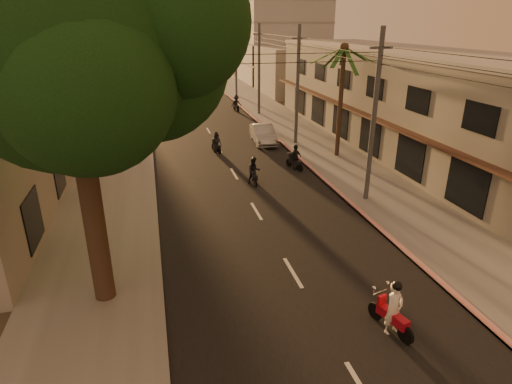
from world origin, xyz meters
TOP-DOWN VIEW (x-y plane):
  - ground at (0.00, 0.00)m, footprint 160.00×160.00m
  - road at (0.00, 20.00)m, footprint 10.00×140.00m
  - sidewalk_right at (7.50, 20.00)m, footprint 5.00×140.00m
  - sidewalk_left at (-7.50, 20.00)m, footprint 5.00×140.00m
  - curb_stripe at (5.10, 15.00)m, footprint 0.20×60.00m
  - shophouse_row at (13.95, 18.00)m, footprint 8.80×34.20m
  - broadleaf_tree at (-6.61, 2.14)m, footprint 9.60×8.70m
  - palm_tree at (8.00, 16.00)m, footprint 5.00×5.00m
  - utility_poles at (6.20, 20.00)m, footprint 1.20×48.26m
  - filler_right at (14.00, 45.00)m, footprint 8.00×14.00m
  - filler_left_near at (-14.00, 34.00)m, footprint 8.00×14.00m
  - filler_left_far at (-14.00, 52.00)m, footprint 8.00×14.00m
  - scooter_red at (1.94, -1.98)m, footprint 0.94×1.87m
  - scooter_mid_a at (0.83, 12.01)m, footprint 0.84×1.74m
  - scooter_mid_b at (4.11, 13.97)m, footprint 1.19×1.68m
  - scooter_far_a at (-0.33, 19.13)m, footprint 0.97×1.60m
  - scooter_far_b at (4.20, 34.12)m, footprint 1.26×1.86m
  - parked_car at (3.74, 20.87)m, footprint 2.17×4.68m

SIDE VIEW (x-z plane):
  - ground at x=0.00m, z-range 0.00..0.00m
  - road at x=0.00m, z-range 0.00..0.02m
  - sidewalk_right at x=7.50m, z-range 0.00..0.12m
  - sidewalk_left at x=-7.50m, z-range 0.00..0.12m
  - curb_stripe at x=5.10m, z-range 0.00..0.20m
  - scooter_far_a at x=-0.33m, z-range -0.07..1.52m
  - parked_car at x=3.74m, z-range 0.00..1.47m
  - scooter_mid_a at x=0.83m, z-range -0.08..1.62m
  - scooter_mid_b at x=4.11m, z-range -0.08..1.64m
  - scooter_red at x=1.94m, z-range -0.11..1.77m
  - scooter_far_b at x=4.20m, z-range -0.08..1.75m
  - filler_left_near at x=-14.00m, z-range 0.00..4.40m
  - filler_right at x=14.00m, z-range 0.00..6.00m
  - filler_left_far at x=-14.00m, z-range 0.00..7.00m
  - shophouse_row at x=13.95m, z-range 0.00..7.30m
  - utility_poles at x=6.20m, z-range 2.04..11.04m
  - palm_tree at x=8.00m, z-range 3.05..11.25m
  - broadleaf_tree at x=-6.61m, z-range 2.43..14.53m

